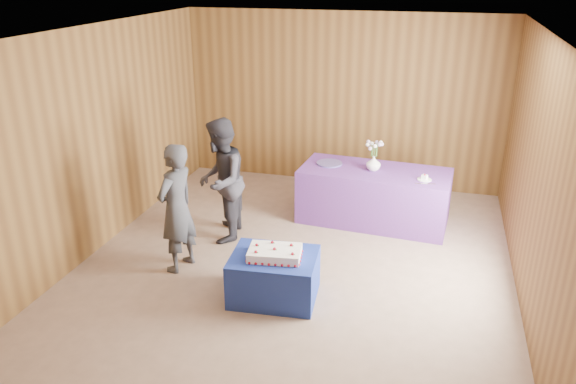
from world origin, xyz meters
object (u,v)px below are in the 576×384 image
at_px(sheet_cake, 275,253).
at_px(guest_left, 176,208).
at_px(guest_right, 221,181).
at_px(vase, 373,163).
at_px(serving_table, 374,196).
at_px(cake_table, 274,277).

xyz_separation_m(sheet_cake, guest_left, (-1.27, 0.35, 0.21)).
distance_m(sheet_cake, guest_right, 1.64).
height_order(sheet_cake, vase, vase).
relative_size(serving_table, sheet_cake, 3.27).
bearing_deg(guest_left, vase, 147.05).
distance_m(cake_table, vase, 2.41).
relative_size(vase, guest_left, 0.13).
height_order(cake_table, guest_left, guest_left).
bearing_deg(guest_right, serving_table, 109.14).
height_order(serving_table, guest_right, guest_right).
distance_m(cake_table, guest_left, 1.39).
bearing_deg(guest_right, sheet_cake, 30.93).
xyz_separation_m(sheet_cake, vase, (0.73, 2.24, 0.30)).
height_order(cake_table, sheet_cake, sheet_cake).
relative_size(cake_table, vase, 4.50).
bearing_deg(guest_left, serving_table, 146.73).
relative_size(serving_table, guest_left, 1.31).
bearing_deg(cake_table, vase, 66.83).
distance_m(cake_table, guest_right, 1.68).
xyz_separation_m(cake_table, vase, (0.75, 2.22, 0.60)).
distance_m(serving_table, guest_left, 2.81).
bearing_deg(serving_table, guest_right, -146.15).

